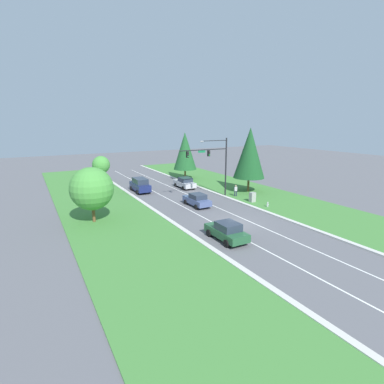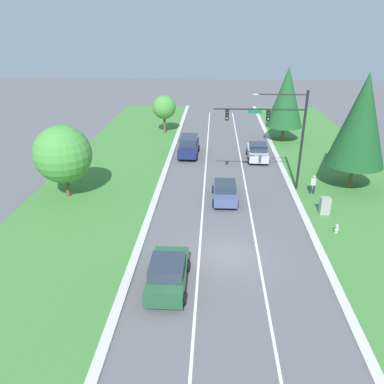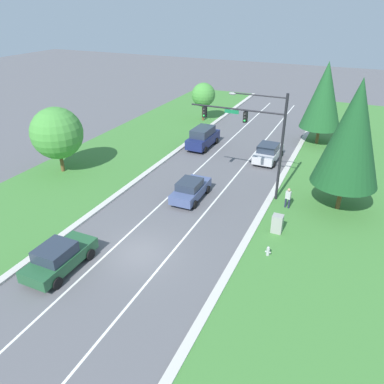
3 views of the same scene
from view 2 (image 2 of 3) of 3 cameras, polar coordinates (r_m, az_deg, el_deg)
ground_plane at (r=23.29m, az=5.61°, el=-9.53°), size 160.00×160.00×0.00m
curb_strip_right at (r=24.18m, az=19.30°, el=-9.34°), size 0.50×90.00×0.15m
curb_strip_left at (r=23.66m, az=-8.35°, el=-8.88°), size 0.50×90.00×0.15m
grass_verge_left at (r=25.22m, az=-20.23°, el=-8.10°), size 10.00×90.00×0.08m
lane_stripe_inner_left at (r=23.27m, az=1.12°, el=-9.42°), size 0.14×81.00×0.01m
lane_stripe_inner_right at (r=23.44m, az=10.07°, el=-9.57°), size 0.14×81.00×0.01m
traffic_signal_mast at (r=31.10m, az=13.01°, el=9.78°), size 7.31×0.41×8.27m
forest_sedan at (r=20.30m, az=-3.73°, el=-12.22°), size 2.15×4.53×1.70m
slate_blue_sedan at (r=29.77m, az=5.04°, el=0.16°), size 2.05×4.37×1.62m
silver_sedan at (r=39.52m, az=9.96°, el=6.10°), size 2.18×4.66×1.72m
navy_suv at (r=40.09m, az=-0.50°, el=7.06°), size 2.17×4.92×2.12m
utility_cabinet at (r=29.15m, az=19.57°, el=-2.06°), size 0.70×0.60×1.36m
pedestrian at (r=32.19m, az=17.96°, el=1.17°), size 0.42×0.29×1.69m
fire_hydrant at (r=26.99m, az=21.16°, el=-5.29°), size 0.34×0.20×0.70m
conifer_near_right_tree at (r=45.59m, az=14.19°, el=13.82°), size 4.22×4.22×8.61m
oak_near_left_tree at (r=30.91m, az=-19.10°, el=5.45°), size 4.50×4.50×5.90m
conifer_far_right_tree at (r=33.12m, az=24.40°, el=9.93°), size 4.64×4.64×9.64m
oak_far_left_tree at (r=48.44m, az=-4.27°, el=12.73°), size 2.95×2.95×4.80m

